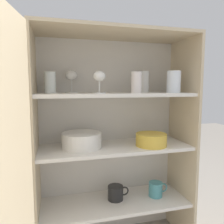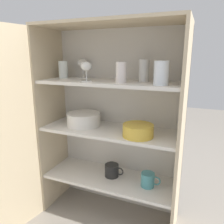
% 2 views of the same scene
% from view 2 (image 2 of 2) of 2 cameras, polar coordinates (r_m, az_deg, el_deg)
% --- Properties ---
extents(cupboard_back_panel, '(0.95, 0.02, 1.31)m').
position_cam_2_polar(cupboard_back_panel, '(1.62, 1.67, -2.62)').
color(cupboard_back_panel, silver).
rests_on(cupboard_back_panel, ground_plane).
extents(cupboard_side_left, '(0.02, 0.36, 1.31)m').
position_cam_2_polar(cupboard_side_left, '(1.70, -15.21, -2.32)').
color(cupboard_side_left, '#CCB793').
rests_on(cupboard_side_left, ground_plane).
extents(cupboard_side_right, '(0.02, 0.36, 1.31)m').
position_cam_2_polar(cupboard_side_right, '(1.37, 17.57, -6.60)').
color(cupboard_side_right, '#CCB793').
rests_on(cupboard_side_right, ground_plane).
extents(cupboard_top_panel, '(0.95, 0.36, 0.02)m').
position_cam_2_polar(cupboard_top_panel, '(1.41, -0.77, 22.17)').
color(cupboard_top_panel, '#CCB793').
rests_on(cupboard_top_panel, cupboard_side_left).
extents(shelf_board_lower, '(0.91, 0.32, 0.02)m').
position_cam_2_polar(shelf_board_lower, '(1.63, -0.65, -16.92)').
color(shelf_board_lower, silver).
extents(shelf_board_middle, '(0.91, 0.32, 0.02)m').
position_cam_2_polar(shelf_board_middle, '(1.48, -0.69, -4.88)').
color(shelf_board_middle, silver).
extents(shelf_board_upper, '(0.91, 0.32, 0.02)m').
position_cam_2_polar(shelf_board_upper, '(1.41, -0.72, 7.69)').
color(shelf_board_upper, silver).
extents(cupboard_door, '(0.11, 0.47, 1.31)m').
position_cam_2_polar(cupboard_door, '(1.46, -26.80, -6.23)').
color(cupboard_door, tan).
rests_on(cupboard_door, ground_plane).
extents(tumbler_glass_0, '(0.06, 0.06, 0.13)m').
position_cam_2_polar(tumbler_glass_0, '(1.38, 8.30, 10.66)').
color(tumbler_glass_0, white).
rests_on(tumbler_glass_0, shelf_board_upper).
extents(tumbler_glass_1, '(0.08, 0.08, 0.13)m').
position_cam_2_polar(tumbler_glass_1, '(1.22, 12.77, 9.88)').
color(tumbler_glass_1, white).
rests_on(tumbler_glass_1, shelf_board_upper).
extents(tumbler_glass_2, '(0.07, 0.07, 0.12)m').
position_cam_2_polar(tumbler_glass_2, '(1.62, -12.62, 10.74)').
color(tumbler_glass_2, white).
rests_on(tumbler_glass_2, shelf_board_upper).
extents(tumbler_glass_3, '(0.06, 0.06, 0.12)m').
position_cam_2_polar(tumbler_glass_3, '(1.29, 2.38, 10.26)').
color(tumbler_glass_3, silver).
rests_on(tumbler_glass_3, shelf_board_upper).
extents(wine_glass_0, '(0.07, 0.07, 0.14)m').
position_cam_2_polar(wine_glass_0, '(1.60, -7.66, 12.24)').
color(wine_glass_0, white).
rests_on(wine_glass_0, shelf_board_upper).
extents(wine_glass_1, '(0.07, 0.07, 0.12)m').
position_cam_2_polar(wine_glass_1, '(1.37, -6.73, 11.37)').
color(wine_glass_1, white).
rests_on(wine_glass_1, shelf_board_upper).
extents(plate_stack_white, '(0.23, 0.23, 0.09)m').
position_cam_2_polar(plate_stack_white, '(1.56, -7.40, -1.85)').
color(plate_stack_white, white).
rests_on(plate_stack_white, shelf_board_middle).
extents(mixing_bowl_large, '(0.19, 0.19, 0.08)m').
position_cam_2_polar(mixing_bowl_large, '(1.34, 6.82, -4.68)').
color(mixing_bowl_large, gold).
rests_on(mixing_bowl_large, shelf_board_middle).
extents(coffee_mug_primary, '(0.14, 0.10, 0.09)m').
position_cam_2_polar(coffee_mug_primary, '(1.62, -0.00, -14.99)').
color(coffee_mug_primary, black).
rests_on(coffee_mug_primary, shelf_board_lower).
extents(coffee_mug_extra_1, '(0.13, 0.09, 0.09)m').
position_cam_2_polar(coffee_mug_extra_1, '(1.53, 9.39, -17.06)').
color(coffee_mug_extra_1, teal).
rests_on(coffee_mug_extra_1, shelf_board_lower).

